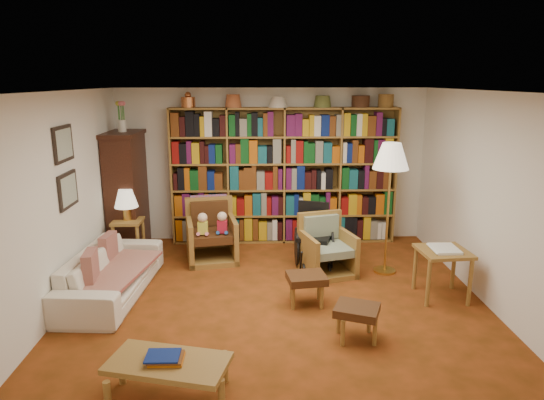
{
  "coord_description": "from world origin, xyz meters",
  "views": [
    {
      "loc": [
        -0.22,
        -5.37,
        2.63
      ],
      "look_at": [
        -0.05,
        0.6,
        1.14
      ],
      "focal_mm": 32.0,
      "sensor_mm": 36.0,
      "label": 1
    }
  ],
  "objects_px": {
    "side_table_lamp": "(128,230)",
    "floor_lamp": "(391,162)",
    "sofa": "(112,273)",
    "side_table_papers": "(443,257)",
    "armchair_leather": "(212,234)",
    "footstool_b": "(357,312)",
    "footstool_a": "(307,280)",
    "wheelchair": "(314,237)",
    "armchair_sage": "(327,250)",
    "coffee_table": "(168,365)"
  },
  "relations": [
    {
      "from": "side_table_papers",
      "to": "armchair_leather",
      "type": "bearing_deg",
      "value": 153.7
    },
    {
      "from": "floor_lamp",
      "to": "footstool_a",
      "type": "distance_m",
      "value": 1.99
    },
    {
      "from": "footstool_a",
      "to": "armchair_sage",
      "type": "bearing_deg",
      "value": 69.57
    },
    {
      "from": "side_table_papers",
      "to": "coffee_table",
      "type": "relative_size",
      "value": 0.59
    },
    {
      "from": "footstool_a",
      "to": "side_table_papers",
      "type": "bearing_deg",
      "value": 5.15
    },
    {
      "from": "armchair_leather",
      "to": "sofa",
      "type": "bearing_deg",
      "value": -132.37
    },
    {
      "from": "sofa",
      "to": "footstool_b",
      "type": "relative_size",
      "value": 3.64
    },
    {
      "from": "wheelchair",
      "to": "floor_lamp",
      "type": "distance_m",
      "value": 1.53
    },
    {
      "from": "floor_lamp",
      "to": "side_table_papers",
      "type": "relative_size",
      "value": 2.81
    },
    {
      "from": "coffee_table",
      "to": "side_table_papers",
      "type": "bearing_deg",
      "value": 31.85
    },
    {
      "from": "side_table_lamp",
      "to": "footstool_b",
      "type": "bearing_deg",
      "value": -39.17
    },
    {
      "from": "side_table_lamp",
      "to": "armchair_leather",
      "type": "height_order",
      "value": "armchair_leather"
    },
    {
      "from": "armchair_sage",
      "to": "wheelchair",
      "type": "distance_m",
      "value": 0.31
    },
    {
      "from": "footstool_b",
      "to": "wheelchair",
      "type": "bearing_deg",
      "value": 95.64
    },
    {
      "from": "side_table_papers",
      "to": "footstool_a",
      "type": "distance_m",
      "value": 1.7
    },
    {
      "from": "footstool_b",
      "to": "coffee_table",
      "type": "distance_m",
      "value": 1.99
    },
    {
      "from": "armchair_leather",
      "to": "floor_lamp",
      "type": "bearing_deg",
      "value": -14.25
    },
    {
      "from": "side_table_lamp",
      "to": "coffee_table",
      "type": "xyz_separation_m",
      "value": [
        1.17,
        -3.3,
        -0.15
      ]
    },
    {
      "from": "armchair_leather",
      "to": "footstool_b",
      "type": "xyz_separation_m",
      "value": [
        1.7,
        -2.42,
        -0.07
      ]
    },
    {
      "from": "footstool_b",
      "to": "coffee_table",
      "type": "bearing_deg",
      "value": -152.94
    },
    {
      "from": "side_table_lamp",
      "to": "footstool_a",
      "type": "distance_m",
      "value": 2.96
    },
    {
      "from": "wheelchair",
      "to": "side_table_papers",
      "type": "xyz_separation_m",
      "value": [
        1.45,
        -1.13,
        0.11
      ]
    },
    {
      "from": "side_table_lamp",
      "to": "floor_lamp",
      "type": "distance_m",
      "value": 3.91
    },
    {
      "from": "armchair_leather",
      "to": "side_table_lamp",
      "type": "bearing_deg",
      "value": -178.85
    },
    {
      "from": "floor_lamp",
      "to": "footstool_a",
      "type": "bearing_deg",
      "value": -140.76
    },
    {
      "from": "wheelchair",
      "to": "footstool_b",
      "type": "relative_size",
      "value": 1.7
    },
    {
      "from": "side_table_lamp",
      "to": "armchair_leather",
      "type": "distance_m",
      "value": 1.24
    },
    {
      "from": "armchair_sage",
      "to": "footstool_b",
      "type": "relative_size",
      "value": 1.57
    },
    {
      "from": "side_table_papers",
      "to": "coffee_table",
      "type": "height_order",
      "value": "side_table_papers"
    },
    {
      "from": "floor_lamp",
      "to": "coffee_table",
      "type": "distance_m",
      "value": 3.91
    },
    {
      "from": "wheelchair",
      "to": "footstool_b",
      "type": "bearing_deg",
      "value": -84.36
    },
    {
      "from": "sofa",
      "to": "footstool_a",
      "type": "height_order",
      "value": "sofa"
    },
    {
      "from": "armchair_leather",
      "to": "floor_lamp",
      "type": "xyz_separation_m",
      "value": [
        2.46,
        -0.62,
        1.19
      ]
    },
    {
      "from": "coffee_table",
      "to": "floor_lamp",
      "type": "bearing_deg",
      "value": 46.84
    },
    {
      "from": "side_table_papers",
      "to": "footstool_a",
      "type": "height_order",
      "value": "side_table_papers"
    },
    {
      "from": "footstool_a",
      "to": "coffee_table",
      "type": "distance_m",
      "value": 2.17
    },
    {
      "from": "footstool_a",
      "to": "side_table_lamp",
      "type": "bearing_deg",
      "value": 147.71
    },
    {
      "from": "armchair_sage",
      "to": "floor_lamp",
      "type": "xyz_separation_m",
      "value": [
        0.81,
        -0.05,
        1.25
      ]
    },
    {
      "from": "side_table_lamp",
      "to": "armchair_sage",
      "type": "relative_size",
      "value": 0.72
    },
    {
      "from": "footstool_b",
      "to": "coffee_table",
      "type": "xyz_separation_m",
      "value": [
        -1.77,
        -0.9,
        0.0
      ]
    },
    {
      "from": "floor_lamp",
      "to": "footstool_b",
      "type": "relative_size",
      "value": 3.37
    },
    {
      "from": "wheelchair",
      "to": "side_table_papers",
      "type": "height_order",
      "value": "wheelchair"
    },
    {
      "from": "floor_lamp",
      "to": "footstool_b",
      "type": "distance_m",
      "value": 2.32
    },
    {
      "from": "side_table_lamp",
      "to": "floor_lamp",
      "type": "bearing_deg",
      "value": -9.21
    },
    {
      "from": "side_table_lamp",
      "to": "armchair_sage",
      "type": "xyz_separation_m",
      "value": [
        2.88,
        -0.55,
        -0.14
      ]
    },
    {
      "from": "sofa",
      "to": "footstool_b",
      "type": "distance_m",
      "value": 3.07
    },
    {
      "from": "floor_lamp",
      "to": "armchair_sage",
      "type": "bearing_deg",
      "value": 176.33
    },
    {
      "from": "sofa",
      "to": "wheelchair",
      "type": "height_order",
      "value": "wheelchair"
    },
    {
      "from": "wheelchair",
      "to": "footstool_a",
      "type": "distance_m",
      "value": 1.3
    },
    {
      "from": "sofa",
      "to": "side_table_papers",
      "type": "relative_size",
      "value": 3.03
    }
  ]
}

